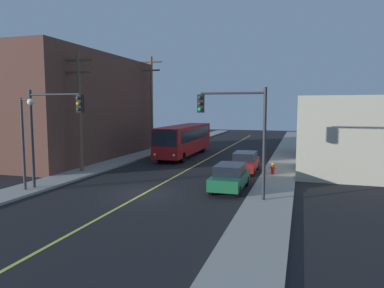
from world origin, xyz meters
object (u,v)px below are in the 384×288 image
(utility_pole_mid, at_px, (152,100))
(traffic_signal_left_corner, at_px, (52,121))
(street_lamp_left, at_px, (25,130))
(parked_car_red, at_px, (245,162))
(city_bus, at_px, (184,139))
(fire_hydrant, at_px, (273,168))
(traffic_signal_right_corner, at_px, (236,122))
(parked_car_green, at_px, (230,177))
(utility_pole_near, at_px, (80,106))

(utility_pole_mid, height_order, traffic_signal_left_corner, utility_pole_mid)
(street_lamp_left, bearing_deg, parked_car_red, 41.69)
(city_bus, height_order, traffic_signal_left_corner, traffic_signal_left_corner)
(fire_hydrant, bearing_deg, parked_car_red, 162.97)
(street_lamp_left, bearing_deg, fire_hydrant, 34.96)
(parked_car_red, distance_m, traffic_signal_right_corner, 9.11)
(parked_car_green, relative_size, fire_hydrant, 5.26)
(utility_pole_near, distance_m, street_lamp_left, 6.62)
(city_bus, relative_size, parked_car_red, 2.75)
(utility_pole_mid, relative_size, traffic_signal_left_corner, 1.75)
(fire_hydrant, bearing_deg, street_lamp_left, -145.04)
(traffic_signal_left_corner, bearing_deg, city_bus, 81.32)
(parked_car_green, bearing_deg, traffic_signal_left_corner, -161.05)
(parked_car_green, xyz_separation_m, traffic_signal_right_corner, (0.72, -2.26, 3.46))
(utility_pole_mid, height_order, traffic_signal_right_corner, utility_pole_mid)
(traffic_signal_left_corner, distance_m, traffic_signal_right_corner, 10.89)
(traffic_signal_right_corner, xyz_separation_m, street_lamp_left, (-12.24, -1.84, -0.56))
(street_lamp_left, bearing_deg, traffic_signal_left_corner, 23.93)
(utility_pole_near, distance_m, fire_hydrant, 15.37)
(traffic_signal_right_corner, relative_size, fire_hydrant, 7.14)
(traffic_signal_left_corner, relative_size, fire_hydrant, 7.14)
(traffic_signal_left_corner, bearing_deg, street_lamp_left, -156.07)
(city_bus, xyz_separation_m, traffic_signal_left_corner, (-2.61, -17.08, 2.49))
(parked_car_green, distance_m, utility_pole_near, 13.13)
(utility_pole_mid, height_order, fire_hydrant, utility_pole_mid)
(city_bus, xyz_separation_m, fire_hydrant, (9.65, -8.15, -1.23))
(parked_car_green, bearing_deg, street_lamp_left, -160.42)
(traffic_signal_left_corner, xyz_separation_m, traffic_signal_right_corner, (10.82, 1.21, 0.00))
(street_lamp_left, bearing_deg, parked_car_green, 19.58)
(parked_car_green, distance_m, fire_hydrant, 5.89)
(traffic_signal_right_corner, distance_m, fire_hydrant, 8.69)
(traffic_signal_right_corner, relative_size, street_lamp_left, 1.09)
(utility_pole_mid, bearing_deg, street_lamp_left, -88.47)
(city_bus, height_order, parked_car_red, city_bus)
(utility_pole_near, distance_m, traffic_signal_left_corner, 6.23)
(utility_pole_near, height_order, utility_pole_mid, utility_pole_mid)
(fire_hydrant, bearing_deg, parked_car_green, -111.56)
(parked_car_red, height_order, traffic_signal_right_corner, traffic_signal_right_corner)
(parked_car_red, xyz_separation_m, street_lamp_left, (-11.49, -10.23, 2.90))
(street_lamp_left, distance_m, fire_hydrant, 16.99)
(traffic_signal_left_corner, distance_m, street_lamp_left, 1.65)
(utility_pole_mid, xyz_separation_m, fire_hydrant, (14.21, -10.22, -5.33))
(parked_car_green, bearing_deg, traffic_signal_right_corner, -72.27)
(parked_car_green, height_order, fire_hydrant, parked_car_green)
(city_bus, distance_m, utility_pole_near, 12.66)
(traffic_signal_right_corner, bearing_deg, street_lamp_left, -171.45)
(utility_pole_mid, relative_size, traffic_signal_right_corner, 1.75)
(traffic_signal_left_corner, bearing_deg, utility_pole_near, 109.66)
(parked_car_red, relative_size, fire_hydrant, 5.28)
(utility_pole_mid, distance_m, street_lamp_left, 19.91)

